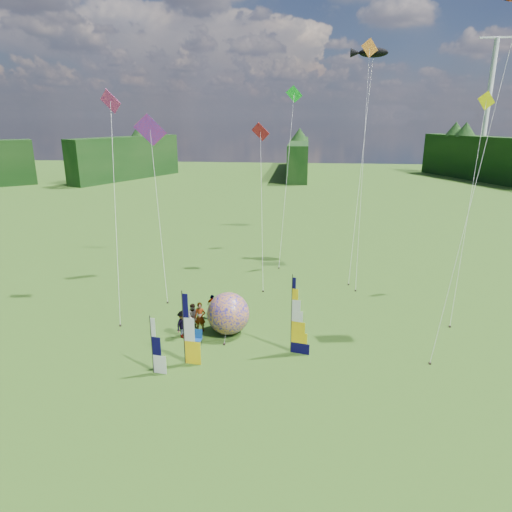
# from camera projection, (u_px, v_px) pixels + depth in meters

# --- Properties ---
(ground) EXTENTS (220.00, 220.00, 0.00)m
(ground) POSITION_uv_depth(u_px,v_px,m) (268.00, 388.00, 22.22)
(ground) COLOR #3A631D
(ground) RESTS_ON ground
(treeline_ring) EXTENTS (210.00, 210.00, 8.00)m
(treeline_ring) POSITION_uv_depth(u_px,v_px,m) (268.00, 313.00, 21.04)
(treeline_ring) COLOR #1F3C15
(treeline_ring) RESTS_ON ground
(turbine_right) EXTENTS (8.00, 1.20, 30.00)m
(turbine_right) POSITION_uv_depth(u_px,v_px,m) (488.00, 105.00, 110.15)
(turbine_right) COLOR silver
(turbine_right) RESTS_ON ground
(feather_banner_main) EXTENTS (1.21, 0.36, 4.47)m
(feather_banner_main) POSITION_uv_depth(u_px,v_px,m) (292.00, 316.00, 24.96)
(feather_banner_main) COLOR #070439
(feather_banner_main) RESTS_ON ground
(side_banner_left) EXTENTS (1.11, 0.21, 4.03)m
(side_banner_left) POSITION_uv_depth(u_px,v_px,m) (184.00, 329.00, 23.88)
(side_banner_left) COLOR yellow
(side_banner_left) RESTS_ON ground
(side_banner_far) EXTENTS (0.93, 0.23, 3.10)m
(side_banner_far) POSITION_uv_depth(u_px,v_px,m) (152.00, 346.00, 23.13)
(side_banner_far) COLOR white
(side_banner_far) RESTS_ON ground
(bol_inflatable) EXTENTS (2.87, 2.87, 2.57)m
(bol_inflatable) POSITION_uv_depth(u_px,v_px,m) (228.00, 313.00, 27.52)
(bol_inflatable) COLOR #00089B
(bol_inflatable) RESTS_ON ground
(spectator_a) EXTENTS (0.68, 0.45, 1.86)m
(spectator_a) POSITION_uv_depth(u_px,v_px,m) (200.00, 317.00, 27.86)
(spectator_a) COLOR #66594C
(spectator_a) RESTS_ON ground
(spectator_b) EXTENTS (0.85, 0.50, 1.66)m
(spectator_b) POSITION_uv_depth(u_px,v_px,m) (194.00, 316.00, 28.20)
(spectator_b) COLOR #66594C
(spectator_b) RESTS_ON ground
(spectator_c) EXTENTS (0.78, 1.18, 1.71)m
(spectator_c) POSITION_uv_depth(u_px,v_px,m) (183.00, 324.00, 27.09)
(spectator_c) COLOR #66594C
(spectator_c) RESTS_ON ground
(spectator_d) EXTENTS (0.95, 0.80, 1.53)m
(spectator_d) POSITION_uv_depth(u_px,v_px,m) (212.00, 306.00, 29.91)
(spectator_d) COLOR #66594C
(spectator_d) RESTS_ON ground
(camp_chair) EXTENTS (0.59, 0.59, 0.96)m
(camp_chair) POSITION_uv_depth(u_px,v_px,m) (197.00, 339.00, 26.12)
(camp_chair) COLOR navy
(camp_chair) RESTS_ON ground
(kite_whale) EXTENTS (5.42, 13.45, 19.52)m
(kite_whale) POSITION_uv_depth(u_px,v_px,m) (362.00, 153.00, 37.65)
(kite_whale) COLOR black
(kite_whale) RESTS_ON ground
(kite_rainbow_delta) EXTENTS (9.67, 12.81, 13.73)m
(kite_rainbow_delta) POSITION_uv_depth(u_px,v_px,m) (158.00, 198.00, 33.84)
(kite_rainbow_delta) COLOR red
(kite_rainbow_delta) RESTS_ON ground
(kite_parafoil) EXTENTS (8.65, 10.86, 20.85)m
(kite_parafoil) POSITION_uv_depth(u_px,v_px,m) (479.00, 161.00, 24.28)
(kite_parafoil) COLOR red
(kite_parafoil) RESTS_ON ground
(small_kite_red) EXTENTS (6.06, 10.72, 12.73)m
(small_kite_red) POSITION_uv_depth(u_px,v_px,m) (262.00, 199.00, 36.10)
(small_kite_red) COLOR red
(small_kite_red) RESTS_ON ground
(small_kite_orange) EXTENTS (6.62, 11.03, 19.16)m
(small_kite_orange) POSITION_uv_depth(u_px,v_px,m) (363.00, 158.00, 35.47)
(small_kite_orange) COLOR orange
(small_kite_orange) RESTS_ON ground
(small_kite_yellow) EXTENTS (7.66, 11.35, 14.82)m
(small_kite_yellow) POSITION_uv_depth(u_px,v_px,m) (470.00, 199.00, 30.16)
(small_kite_yellow) COLOR #F6EB03
(small_kite_yellow) RESTS_ON ground
(small_kite_pink) EXTENTS (7.44, 10.96, 15.05)m
(small_kite_pink) POSITION_uv_depth(u_px,v_px,m) (114.00, 198.00, 30.11)
(small_kite_pink) COLOR #F73498
(small_kite_pink) RESTS_ON ground
(small_kite_green) EXTENTS (4.45, 11.94, 16.00)m
(small_kite_green) POSITION_uv_depth(u_px,v_px,m) (287.00, 170.00, 41.48)
(small_kite_green) COLOR #12C629
(small_kite_green) RESTS_ON ground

